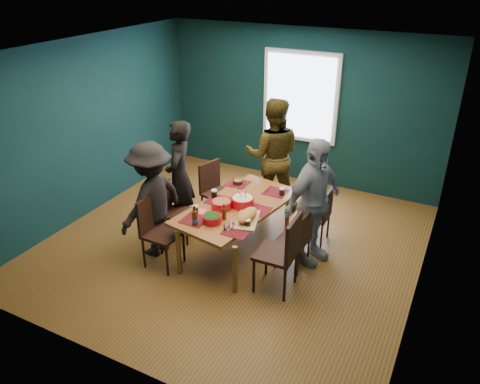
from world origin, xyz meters
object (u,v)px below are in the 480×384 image
Objects in this scene: bowl_salad at (221,204)px; bowl_dumpling at (243,201)px; person_back at (273,155)px; chair_right_mid at (299,236)px; person_near_left at (152,200)px; chair_left_far at (214,187)px; chair_right_near at (284,249)px; bowl_herbs at (212,219)px; person_right at (313,203)px; cutting_board at (247,216)px; chair_left_mid at (172,207)px; chair_right_far at (321,212)px; person_far_left at (179,176)px; chair_left_near at (156,226)px; dining_table at (237,210)px.

bowl_salad is 0.87× the size of bowl_dumpling.
person_back reaches higher than bowl_salad.
person_near_left reaches higher than chair_right_mid.
chair_left_far is 2.02m from chair_right_near.
chair_right_near is at bearing 0.25° from bowl_herbs.
bowl_salad is (-1.13, -0.40, -0.11)m from person_right.
chair_right_near is 0.67m from cutting_board.
chair_left_mid reaches higher than chair_right_far.
person_right reaches higher than chair_right_far.
bowl_salad is at bearing 49.94° from person_far_left.
person_right reaches higher than bowl_herbs.
chair_left_far reaches higher than cutting_board.
chair_left_far is 1.02m from bowl_salad.
person_far_left is 5.41× the size of bowl_dumpling.
chair_left_near is at bearing -90.11° from chair_left_mid.
person_far_left is 6.23× the size of bowl_salad.
bowl_salad is 0.47m from cutting_board.
chair_left_far is at bearing 88.61° from chair_left_near.
chair_right_far is 0.63m from person_right.
person_far_left reaches higher than bowl_herbs.
chair_right_near reaches higher than bowl_salad.
chair_left_near is 1.02m from person_far_left.
chair_left_near is at bearing 49.60° from person_back.
dining_table is 1.20m from chair_right_far.
chair_left_mid is at bearing -161.63° from dining_table.
chair_left_far reaches higher than chair_right_far.
dining_table is 0.26m from bowl_salad.
person_right reaches higher than person_far_left.
chair_right_far reaches higher than dining_table.
bowl_salad is (-1.05, 0.37, 0.16)m from chair_right_near.
dining_table is 1.18× the size of person_far_left.
chair_left_mid is 0.47× the size of person_back.
chair_right_far is at bearing 51.08° from bowl_herbs.
bowl_salad is at bearing 158.83° from chair_right_near.
chair_left_far is 0.95× the size of chair_left_near.
person_right reaches higher than dining_table.
bowl_herbs is at bearing 146.59° from person_right.
person_right is (0.08, 0.77, 0.27)m from chair_right_near.
person_near_left is (-0.20, 0.21, 0.24)m from chair_left_near.
chair_right_far is 0.50× the size of person_far_left.
person_back reaches higher than person_near_left.
cutting_board is (-0.68, -0.53, -0.11)m from person_right.
chair_left_near is at bearing 51.62° from person_near_left.
chair_left_far reaches higher than bowl_salad.
bowl_herbs reaches higher than dining_table.
person_right is at bearing -87.65° from chair_right_far.
person_right is (1.77, 0.99, 0.31)m from chair_left_near.
chair_left_near is at bearing -75.51° from chair_left_far.
person_back is at bearing 72.74° from chair_left_near.
chair_right_far is 2.68× the size of bowl_dumpling.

